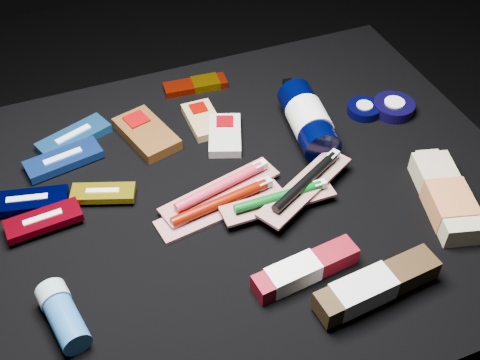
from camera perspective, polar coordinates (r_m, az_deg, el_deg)
name	(u,v)px	position (r m, az deg, el deg)	size (l,w,h in m)	color
ground	(235,323)	(1.32, -0.45, -13.44)	(3.00, 3.00, 0.00)	black
cloth_table	(235,267)	(1.16, -0.51, -8.25)	(0.98, 0.78, 0.40)	black
luna_bar_0	(74,137)	(1.14, -15.47, 3.92)	(0.14, 0.09, 0.02)	blue
luna_bar_1	(64,159)	(1.10, -16.38, 1.88)	(0.14, 0.07, 0.02)	#1A41A2
luna_bar_2	(28,201)	(1.04, -19.45, -1.93)	(0.13, 0.08, 0.02)	black
luna_bar_3	(103,193)	(1.02, -12.86, -1.22)	(0.11, 0.07, 0.01)	gold
luna_bar_4	(44,220)	(0.99, -18.13, -3.65)	(0.12, 0.05, 0.02)	maroon
clif_bar_0	(145,132)	(1.12, -8.99, 4.51)	(0.10, 0.15, 0.02)	#583212
clif_bar_1	(225,133)	(1.11, -1.44, 4.43)	(0.09, 0.12, 0.02)	beige
clif_bar_2	(202,119)	(1.14, -3.59, 5.83)	(0.06, 0.10, 0.02)	tan
power_bar	(199,85)	(1.23, -3.93, 9.02)	(0.13, 0.05, 0.02)	maroon
lotion_bottle	(308,120)	(1.10, 6.47, 5.70)	(0.09, 0.22, 0.07)	black
cream_tin_upper	(364,109)	(1.19, 11.67, 6.60)	(0.06, 0.06, 0.02)	black
cream_tin_lower	(394,107)	(1.20, 14.35, 6.71)	(0.08, 0.08, 0.02)	black
bodywash_bottle	(446,198)	(1.03, 18.97, -1.62)	(0.11, 0.20, 0.04)	#C6B78D
deodorant_stick	(63,315)	(0.87, -16.45, -12.19)	(0.06, 0.11, 0.04)	#235A99
toothbrush_pack_0	(222,205)	(0.98, -1.73, -2.34)	(0.22, 0.08, 0.02)	beige
toothbrush_pack_1	(222,188)	(0.99, -1.77, -0.80)	(0.22, 0.10, 0.02)	#ABA39F
toothbrush_pack_2	(280,199)	(0.97, 3.80, -1.79)	(0.19, 0.05, 0.02)	#A59C9A
toothbrush_pack_3	(306,183)	(0.99, 6.30, -0.31)	(0.20, 0.14, 0.02)	#A7A09B
toothpaste_carton_red	(301,271)	(0.89, 5.83, -8.57)	(0.17, 0.05, 0.03)	maroon
toothpaste_carton_green	(372,287)	(0.88, 12.41, -9.91)	(0.19, 0.06, 0.04)	#342210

